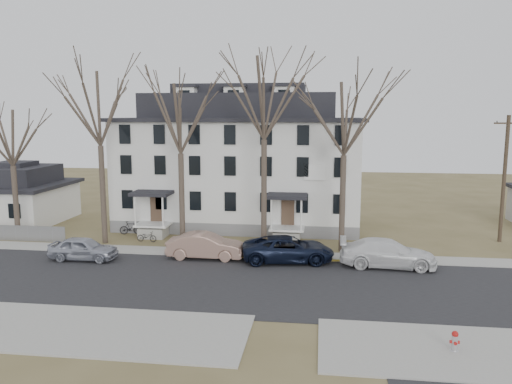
# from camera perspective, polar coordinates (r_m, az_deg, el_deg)

# --- Properties ---
(ground) EXTENTS (120.00, 120.00, 0.00)m
(ground) POSITION_cam_1_polar(r_m,az_deg,el_deg) (27.05, -3.68, -11.79)
(ground) COLOR brown
(ground) RESTS_ON ground
(main_road) EXTENTS (120.00, 10.00, 0.04)m
(main_road) POSITION_cam_1_polar(r_m,az_deg,el_deg) (28.90, -2.90, -10.41)
(main_road) COLOR #27272A
(main_road) RESTS_ON ground
(far_sidewalk) EXTENTS (120.00, 2.00, 0.08)m
(far_sidewalk) POSITION_cam_1_polar(r_m,az_deg,el_deg) (34.54, -1.11, -7.17)
(far_sidewalk) COLOR #A09F97
(far_sidewalk) RESTS_ON ground
(near_sidewalk_right) EXTENTS (14.00, 5.00, 0.08)m
(near_sidewalk_right) POSITION_cam_1_polar(r_m,az_deg,el_deg) (23.09, 25.54, -16.41)
(near_sidewalk_right) COLOR #A09F97
(near_sidewalk_right) RESTS_ON ground
(near_sidewalk_left) EXTENTS (20.00, 5.00, 0.08)m
(near_sidewalk_left) POSITION_cam_1_polar(r_m,az_deg,el_deg) (25.53, -24.51, -13.89)
(near_sidewalk_left) COLOR #A09F97
(near_sidewalk_left) RESTS_ON ground
(yellow_curb) EXTENTS (14.00, 0.25, 0.06)m
(yellow_curb) POSITION_cam_1_polar(r_m,az_deg,el_deg) (33.32, 7.28, -7.84)
(yellow_curb) COLOR gold
(yellow_curb) RESTS_ON ground
(boarding_house) EXTENTS (20.80, 12.36, 12.05)m
(boarding_house) POSITION_cam_1_polar(r_m,az_deg,el_deg) (43.54, -1.79, 3.37)
(boarding_house) COLOR slate
(boarding_house) RESTS_ON ground
(small_house) EXTENTS (8.70, 8.70, 5.00)m
(small_house) POSITION_cam_1_polar(r_m,az_deg,el_deg) (49.46, -25.69, -0.50)
(small_house) COLOR silver
(small_house) RESTS_ON ground
(tree_far_left) EXTENTS (8.40, 8.40, 13.72)m
(tree_far_left) POSITION_cam_1_polar(r_m,az_deg,el_deg) (38.14, -17.55, 9.67)
(tree_far_left) COLOR #473B31
(tree_far_left) RESTS_ON ground
(tree_mid_left) EXTENTS (7.80, 7.80, 12.74)m
(tree_mid_left) POSITION_cam_1_polar(r_m,az_deg,el_deg) (36.03, -8.70, 8.87)
(tree_mid_left) COLOR #473B31
(tree_mid_left) RESTS_ON ground
(tree_center) EXTENTS (9.00, 9.00, 14.70)m
(tree_center) POSITION_cam_1_polar(r_m,az_deg,el_deg) (34.89, 0.94, 11.40)
(tree_center) COLOR #473B31
(tree_center) RESTS_ON ground
(tree_mid_right) EXTENTS (7.80, 7.80, 12.74)m
(tree_mid_right) POSITION_cam_1_polar(r_m,az_deg,el_deg) (34.66, 10.12, 8.84)
(tree_mid_right) COLOR #473B31
(tree_mid_right) RESTS_ON ground
(tree_bungalow) EXTENTS (6.60, 6.60, 10.78)m
(tree_bungalow) POSITION_cam_1_polar(r_m,az_deg,el_deg) (41.57, -26.23, 6.00)
(tree_bungalow) COLOR #473B31
(tree_bungalow) RESTS_ON ground
(utility_pole_far) EXTENTS (2.00, 0.28, 9.50)m
(utility_pole_far) POSITION_cam_1_polar(r_m,az_deg,el_deg) (41.38, 26.50, 1.50)
(utility_pole_far) COLOR #3D3023
(utility_pole_far) RESTS_ON ground
(car_silver) EXTENTS (4.47, 1.82, 1.52)m
(car_silver) POSITION_cam_1_polar(r_m,az_deg,el_deg) (34.96, -19.13, -6.17)
(car_silver) COLOR #A5A9B6
(car_silver) RESTS_ON ground
(car_tan) EXTENTS (5.13, 1.81, 1.69)m
(car_tan) POSITION_cam_1_polar(r_m,az_deg,el_deg) (33.56, -5.78, -6.20)
(car_tan) COLOR #9E7969
(car_tan) RESTS_ON ground
(car_navy) EXTENTS (6.25, 3.48, 1.65)m
(car_navy) POSITION_cam_1_polar(r_m,az_deg,el_deg) (32.75, 3.69, -6.58)
(car_navy) COLOR black
(car_navy) RESTS_ON ground
(car_white) EXTENTS (6.04, 2.60, 1.73)m
(car_white) POSITION_cam_1_polar(r_m,az_deg,el_deg) (32.65, 14.81, -6.83)
(car_white) COLOR white
(car_white) RESTS_ON ground
(bicycle_left) EXTENTS (1.55, 0.61, 0.80)m
(bicycle_left) POSITION_cam_1_polar(r_m,az_deg,el_deg) (38.57, -12.37, -5.05)
(bicycle_left) COLOR black
(bicycle_left) RESTS_ON ground
(bicycle_right) EXTENTS (1.82, 0.91, 1.05)m
(bicycle_right) POSITION_cam_1_polar(r_m,az_deg,el_deg) (41.22, -14.12, -4.04)
(bicycle_right) COLOR black
(bicycle_right) RESTS_ON ground
(fire_hydrant) EXTENTS (0.38, 0.36, 0.91)m
(fire_hydrant) POSITION_cam_1_polar(r_m,az_deg,el_deg) (22.47, 21.75, -15.60)
(fire_hydrant) COLOR #B7B7BA
(fire_hydrant) RESTS_ON ground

